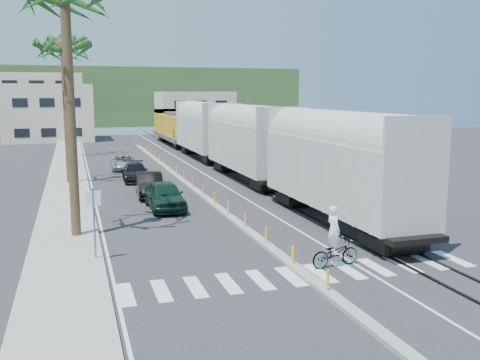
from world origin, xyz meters
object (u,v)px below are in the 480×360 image
object	(u,v)px
street_sign	(94,214)
cyclist	(335,247)
car_second	(149,184)
car_lead	(165,195)

from	to	relation	value
street_sign	cyclist	bearing A→B (deg)	-21.11
car_second	street_sign	bearing A→B (deg)	-103.74
car_lead	car_second	world-z (taller)	car_lead
street_sign	car_second	bearing A→B (deg)	73.29
street_sign	car_lead	distance (m)	10.04
car_lead	cyclist	bearing A→B (deg)	-70.32
street_sign	cyclist	world-z (taller)	street_sign
street_sign	car_second	size ratio (longest dim) A/B	0.63
street_sign	car_second	distance (m)	14.06
cyclist	street_sign	bearing A→B (deg)	61.27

